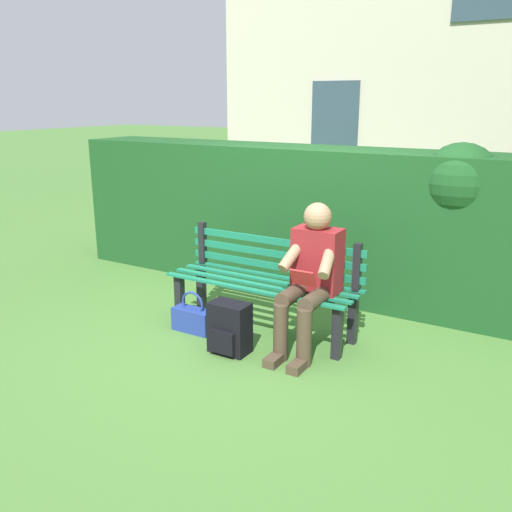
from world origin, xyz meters
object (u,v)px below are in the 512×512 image
person_seated (310,274)px  backpack (229,328)px  handbag (193,319)px  park_bench (266,281)px

person_seated → backpack: (0.51, 0.39, -0.43)m
person_seated → backpack: person_seated is taller
person_seated → handbag: bearing=11.6°
person_seated → handbag: 1.16m
backpack → park_bench: bearing=-91.2°
backpack → handbag: size_ratio=1.13×
backpack → handbag: (0.50, -0.18, -0.09)m
handbag → backpack: bearing=160.1°
person_seated → backpack: bearing=37.3°
park_bench → handbag: (0.52, 0.38, -0.33)m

